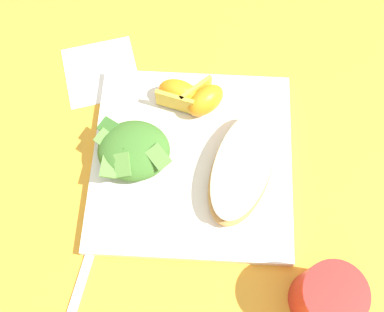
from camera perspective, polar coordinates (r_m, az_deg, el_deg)
ground at (r=0.67m, az=-0.00°, el=-0.84°), size 3.00×3.00×0.00m
white_plate at (r=0.66m, az=-0.00°, el=-0.59°), size 0.28×0.28×0.02m
cheesy_pizza_bread at (r=0.63m, az=6.16°, el=-1.36°), size 0.12×0.19×0.04m
green_salad_pile at (r=0.64m, az=-7.18°, el=0.89°), size 0.11×0.09×0.04m
orange_wedge_front at (r=0.67m, az=1.56°, el=6.93°), size 0.07×0.07×0.04m
orange_wedge_middle at (r=0.68m, az=-1.71°, el=7.64°), size 0.07×0.05×0.04m
paper_napkin at (r=0.75m, az=-11.10°, el=10.12°), size 0.14×0.14×0.00m
metal_fork at (r=0.64m, az=-14.16°, el=-16.91°), size 0.05×0.19×0.01m
drinking_red_cup at (r=0.60m, az=16.15°, el=-16.25°), size 0.08×0.08×0.09m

